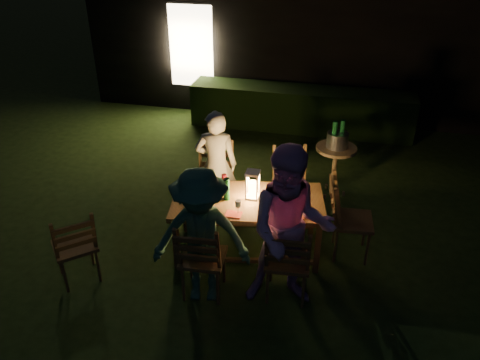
% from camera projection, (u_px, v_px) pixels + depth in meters
% --- Properties ---
extents(garden_envelope, '(40.00, 40.00, 3.20)m').
position_uv_depth(garden_envelope, '(339.00, 22.00, 10.32)').
color(garden_envelope, black).
rests_on(garden_envelope, ground).
extents(dining_table, '(1.91, 1.19, 0.74)m').
position_uv_depth(dining_table, '(248.00, 205.00, 5.51)').
color(dining_table, '#473117').
rests_on(dining_table, ground).
extents(chair_near_left, '(0.50, 0.53, 1.03)m').
position_uv_depth(chair_near_left, '(203.00, 270.00, 5.04)').
color(chair_near_left, '#473117').
rests_on(chair_near_left, ground).
extents(chair_near_right, '(0.49, 0.53, 1.04)m').
position_uv_depth(chair_near_right, '(287.00, 273.00, 5.00)').
color(chair_near_right, '#473117').
rests_on(chair_near_right, ground).
extents(chair_far_left, '(0.59, 0.61, 1.06)m').
position_uv_depth(chair_far_left, '(217.00, 195.00, 6.37)').
color(chair_far_left, '#473117').
rests_on(chair_far_left, ground).
extents(chair_far_right, '(0.59, 0.61, 1.03)m').
position_uv_depth(chair_far_right, '(290.00, 197.00, 6.33)').
color(chair_far_right, '#473117').
rests_on(chair_far_right, ground).
extents(chair_end, '(0.55, 0.52, 1.07)m').
position_uv_depth(chair_end, '(349.00, 232.00, 5.63)').
color(chair_end, '#473117').
rests_on(chair_end, ground).
extents(chair_spare, '(0.65, 0.65, 0.99)m').
position_uv_depth(chair_spare, '(78.00, 258.00, 5.24)').
color(chair_spare, '#473117').
rests_on(chair_spare, ground).
extents(person_house_side, '(0.61, 0.46, 1.52)m').
position_uv_depth(person_house_side, '(216.00, 165.00, 6.20)').
color(person_house_side, beige).
rests_on(person_house_side, ground).
extents(person_opp_right, '(1.00, 0.84, 1.82)m').
position_uv_depth(person_opp_right, '(290.00, 230.00, 4.66)').
color(person_opp_right, '#CB8BC2').
rests_on(person_opp_right, ground).
extents(person_opp_left, '(1.10, 0.76, 1.56)m').
position_uv_depth(person_opp_left, '(201.00, 238.00, 4.76)').
color(person_opp_left, '#2E5C45').
rests_on(person_opp_left, ground).
extents(lantern, '(0.16, 0.16, 0.35)m').
position_uv_depth(lantern, '(253.00, 186.00, 5.44)').
color(lantern, white).
rests_on(lantern, dining_table).
extents(plate_far_left, '(0.25, 0.25, 0.01)m').
position_uv_depth(plate_far_left, '(204.00, 189.00, 5.69)').
color(plate_far_left, white).
rests_on(plate_far_left, dining_table).
extents(plate_near_left, '(0.25, 0.25, 0.01)m').
position_uv_depth(plate_near_left, '(199.00, 208.00, 5.31)').
color(plate_near_left, white).
rests_on(plate_near_left, dining_table).
extents(plate_far_right, '(0.25, 0.25, 0.01)m').
position_uv_depth(plate_far_right, '(286.00, 191.00, 5.64)').
color(plate_far_right, white).
rests_on(plate_far_right, dining_table).
extents(plate_near_right, '(0.25, 0.25, 0.01)m').
position_uv_depth(plate_near_right, '(287.00, 211.00, 5.26)').
color(plate_near_right, white).
rests_on(plate_near_right, dining_table).
extents(wineglass_a, '(0.06, 0.06, 0.18)m').
position_uv_depth(wineglass_a, '(224.00, 181.00, 5.69)').
color(wineglass_a, '#59070F').
rests_on(wineglass_a, dining_table).
extents(wineglass_b, '(0.06, 0.06, 0.18)m').
position_uv_depth(wineglass_b, '(185.00, 197.00, 5.36)').
color(wineglass_b, '#59070F').
rests_on(wineglass_b, dining_table).
extents(wineglass_c, '(0.06, 0.06, 0.18)m').
position_uv_depth(wineglass_c, '(274.00, 207.00, 5.18)').
color(wineglass_c, '#59070F').
rests_on(wineglass_c, dining_table).
extents(wineglass_d, '(0.06, 0.06, 0.18)m').
position_uv_depth(wineglass_d, '(301.00, 187.00, 5.56)').
color(wineglass_d, '#59070F').
rests_on(wineglass_d, dining_table).
extents(wineglass_e, '(0.06, 0.06, 0.18)m').
position_uv_depth(wineglass_e, '(238.00, 207.00, 5.18)').
color(wineglass_e, silver).
rests_on(wineglass_e, dining_table).
extents(bottle_table, '(0.07, 0.07, 0.28)m').
position_uv_depth(bottle_table, '(227.00, 189.00, 5.42)').
color(bottle_table, '#0F471E').
rests_on(bottle_table, dining_table).
extents(napkin_left, '(0.18, 0.14, 0.01)m').
position_uv_depth(napkin_left, '(234.00, 214.00, 5.20)').
color(napkin_left, red).
rests_on(napkin_left, dining_table).
extents(napkin_right, '(0.18, 0.14, 0.01)m').
position_uv_depth(napkin_right, '(296.00, 215.00, 5.19)').
color(napkin_right, red).
rests_on(napkin_right, dining_table).
extents(phone, '(0.14, 0.07, 0.01)m').
position_uv_depth(phone, '(192.00, 212.00, 5.24)').
color(phone, black).
rests_on(phone, dining_table).
extents(side_table, '(0.58, 0.58, 0.78)m').
position_uv_depth(side_table, '(336.00, 153.00, 6.67)').
color(side_table, brown).
rests_on(side_table, ground).
extents(ice_bucket, '(0.30, 0.30, 0.22)m').
position_uv_depth(ice_bucket, '(337.00, 140.00, 6.57)').
color(ice_bucket, '#A5A8AD').
rests_on(ice_bucket, side_table).
extents(bottle_bucket_a, '(0.07, 0.07, 0.32)m').
position_uv_depth(bottle_bucket_a, '(334.00, 138.00, 6.52)').
color(bottle_bucket_a, '#0F471E').
rests_on(bottle_bucket_a, side_table).
extents(bottle_bucket_b, '(0.07, 0.07, 0.32)m').
position_uv_depth(bottle_bucket_b, '(341.00, 136.00, 6.57)').
color(bottle_bucket_b, '#0F471E').
rests_on(bottle_bucket_b, side_table).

